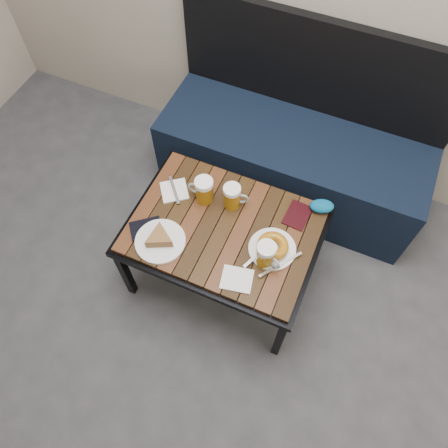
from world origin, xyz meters
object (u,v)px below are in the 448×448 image
at_px(bench, 292,155).
at_px(passport_navy, 146,228).
at_px(passport_burgundy, 297,215).
at_px(beer_mug_right, 266,255).
at_px(beer_mug_centre, 232,196).
at_px(knit_pouch, 322,206).
at_px(plate_pie, 160,239).
at_px(plate_bagel, 272,247).
at_px(beer_mug_left, 204,190).
at_px(cafe_table, 224,232).

distance_m(bench, passport_navy, 0.94).
height_order(bench, passport_burgundy, bench).
distance_m(bench, beer_mug_right, 0.81).
height_order(bench, beer_mug_centre, bench).
bearing_deg(passport_burgundy, beer_mug_centre, -164.46).
bearing_deg(beer_mug_centre, beer_mug_right, -59.53).
height_order(passport_navy, knit_pouch, knit_pouch).
relative_size(plate_pie, passport_navy, 1.60).
relative_size(bench, beer_mug_centre, 11.22).
distance_m(plate_bagel, knit_pouch, 0.31).
height_order(passport_navy, passport_burgundy, same).
xyz_separation_m(beer_mug_right, passport_navy, (-0.53, -0.06, -0.06)).
height_order(bench, beer_mug_left, bench).
distance_m(cafe_table, beer_mug_left, 0.21).
height_order(beer_mug_centre, passport_navy, beer_mug_centre).
distance_m(bench, passport_burgundy, 0.55).
xyz_separation_m(plate_bagel, passport_navy, (-0.54, -0.12, -0.02)).
height_order(bench, passport_navy, bench).
xyz_separation_m(cafe_table, plate_bagel, (0.23, -0.02, 0.07)).
bearing_deg(bench, passport_burgundy, -71.68).
relative_size(plate_pie, plate_bagel, 0.88).
relative_size(plate_bagel, knit_pouch, 2.29).
relative_size(bench, passport_navy, 10.33).
bearing_deg(beer_mug_centre, passport_navy, -155.80).
bearing_deg(plate_bagel, beer_mug_centre, 149.28).
bearing_deg(knit_pouch, beer_mug_right, -111.77).
xyz_separation_m(bench, beer_mug_left, (-0.26, -0.57, 0.27)).
height_order(cafe_table, passport_navy, passport_navy).
xyz_separation_m(plate_pie, passport_navy, (-0.09, 0.03, -0.02)).
height_order(plate_bagel, passport_navy, plate_bagel).
xyz_separation_m(bench, beer_mug_centre, (-0.13, -0.55, 0.26)).
xyz_separation_m(bench, cafe_table, (-0.11, -0.67, 0.16)).
relative_size(beer_mug_right, passport_burgundy, 0.93).
bearing_deg(cafe_table, beer_mug_left, 144.09).
height_order(cafe_table, beer_mug_right, beer_mug_right).
bearing_deg(plate_pie, cafe_table, 38.71).
bearing_deg(knit_pouch, bench, 120.95).
bearing_deg(beer_mug_left, passport_navy, 57.38).
bearing_deg(beer_mug_right, plate_bagel, 102.44).
xyz_separation_m(plate_pie, plate_bagel, (0.45, 0.16, -0.00)).
distance_m(passport_navy, passport_burgundy, 0.67).
relative_size(bench, beer_mug_left, 10.61).
relative_size(cafe_table, beer_mug_left, 6.37).
distance_m(beer_mug_centre, beer_mug_right, 0.32).
bearing_deg(beer_mug_centre, cafe_table, -101.63).
bearing_deg(passport_burgundy, plate_pie, -140.04).
bearing_deg(cafe_table, knit_pouch, 35.84).
height_order(cafe_table, beer_mug_left, beer_mug_left).
height_order(plate_pie, passport_burgundy, plate_pie).
distance_m(plate_pie, knit_pouch, 0.73).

